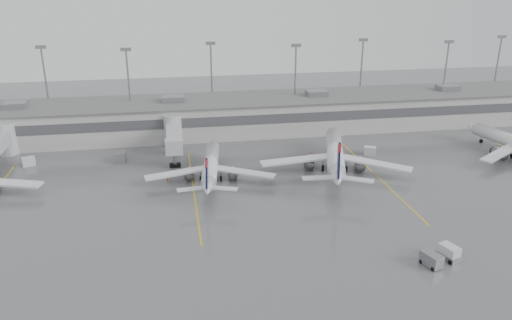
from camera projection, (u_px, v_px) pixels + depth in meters
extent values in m
plane|color=#555558|center=(328.00, 249.00, 70.10)|extent=(260.00, 260.00, 0.00)
cube|color=#9FA09B|center=(257.00, 115.00, 122.21)|extent=(150.00, 16.00, 8.00)
cube|color=#47474C|center=(263.00, 119.00, 114.43)|extent=(150.00, 0.15, 2.20)
cube|color=#606060|center=(257.00, 98.00, 120.79)|extent=(152.00, 17.00, 0.30)
cube|color=slate|center=(15.00, 105.00, 111.65)|extent=(5.00, 4.00, 1.30)
cube|color=slate|center=(447.00, 88.00, 128.59)|extent=(5.00, 4.00, 1.30)
cylinder|color=gray|center=(47.00, 90.00, 120.80)|extent=(0.44, 0.44, 20.00)
cube|color=slate|center=(41.00, 47.00, 117.23)|extent=(2.40, 0.50, 0.80)
cylinder|color=gray|center=(130.00, 93.00, 117.11)|extent=(0.44, 0.44, 20.00)
cube|color=slate|center=(126.00, 49.00, 113.53)|extent=(2.40, 0.50, 0.80)
cylinder|color=gray|center=(212.00, 84.00, 127.25)|extent=(0.44, 0.44, 20.00)
cube|color=slate|center=(210.00, 43.00, 123.68)|extent=(2.40, 0.50, 0.80)
cylinder|color=gray|center=(295.00, 87.00, 123.56)|extent=(0.44, 0.44, 20.00)
cube|color=slate|center=(296.00, 45.00, 119.99)|extent=(2.40, 0.50, 0.80)
cylinder|color=gray|center=(361.00, 79.00, 133.71)|extent=(0.44, 0.44, 20.00)
cube|color=slate|center=(363.00, 40.00, 130.14)|extent=(2.40, 0.50, 0.80)
cylinder|color=gray|center=(444.00, 82.00, 130.02)|extent=(0.44, 0.44, 20.00)
cube|color=slate|center=(449.00, 42.00, 126.44)|extent=(2.40, 0.50, 0.80)
cylinder|color=gray|center=(496.00, 74.00, 140.16)|extent=(0.44, 0.44, 20.00)
cube|color=slate|center=(502.00, 37.00, 136.59)|extent=(2.40, 0.50, 0.80)
cylinder|color=#AAACAF|center=(7.00, 138.00, 106.04)|extent=(4.00, 4.00, 7.00)
cylinder|color=#AAACAF|center=(173.00, 130.00, 111.69)|extent=(4.00, 4.00, 7.00)
cube|color=#AAACAF|center=(173.00, 135.00, 105.41)|extent=(2.80, 13.00, 2.60)
cube|color=#AAACAF|center=(174.00, 147.00, 98.50)|extent=(3.40, 2.40, 3.00)
cylinder|color=gray|center=(175.00, 160.00, 99.51)|extent=(0.70, 0.70, 2.80)
cube|color=black|center=(175.00, 165.00, 99.88)|extent=(2.20, 1.20, 0.70)
cube|color=#E5B50D|center=(194.00, 190.00, 89.41)|extent=(0.25, 40.00, 0.01)
cube|color=#E5B50D|center=(378.00, 177.00, 95.06)|extent=(0.25, 40.00, 0.01)
cube|color=silver|center=(4.00, 183.00, 86.84)|extent=(13.44, 5.61, 0.35)
cylinder|color=silver|center=(211.00, 164.00, 94.03)|extent=(5.29, 19.84, 2.68)
cone|color=silver|center=(213.00, 145.00, 104.40)|extent=(2.99, 2.84, 2.68)
cone|color=silver|center=(208.00, 188.00, 82.78)|extent=(3.25, 4.79, 2.68)
cube|color=silver|center=(176.00, 173.00, 91.71)|extent=(11.84, 4.37, 0.31)
cube|color=silver|center=(244.00, 172.00, 92.17)|extent=(11.48, 7.13, 0.31)
cube|color=black|center=(207.00, 174.00, 81.46)|extent=(0.94, 5.02, 5.84)
cube|color=#AB0D18|center=(206.00, 164.00, 79.56)|extent=(0.51, 1.83, 1.70)
cylinder|color=black|center=(213.00, 160.00, 102.36)|extent=(0.42, 0.84, 0.80)
cylinder|color=black|center=(201.00, 179.00, 93.06)|extent=(0.53, 1.03, 0.98)
cylinder|color=black|center=(221.00, 178.00, 93.19)|extent=(0.53, 1.03, 0.98)
cylinder|color=silver|center=(335.00, 152.00, 98.68)|extent=(9.87, 23.54, 3.22)
cone|color=silver|center=(333.00, 132.00, 111.06)|extent=(3.95, 3.80, 3.22)
cone|color=silver|center=(337.00, 178.00, 85.26)|extent=(4.63, 6.07, 3.22)
cube|color=silver|center=(296.00, 160.00, 97.02)|extent=(14.01, 3.10, 0.38)
cube|color=silver|center=(375.00, 163.00, 95.36)|extent=(13.06, 10.24, 0.38)
cube|color=black|center=(339.00, 162.00, 83.67)|extent=(2.05, 5.88, 7.02)
cube|color=#AB0D18|center=(340.00, 149.00, 81.39)|extent=(0.93, 2.17, 2.04)
cylinder|color=black|center=(333.00, 149.00, 108.62)|extent=(0.64, 1.03, 0.97)
cylinder|color=black|center=(323.00, 168.00, 97.86)|extent=(0.80, 1.27, 1.18)
cylinder|color=black|center=(346.00, 169.00, 97.36)|extent=(0.80, 1.27, 1.18)
cone|color=silver|center=(472.00, 127.00, 116.13)|extent=(3.37, 3.23, 2.86)
cube|color=silver|center=(500.00, 153.00, 101.45)|extent=(11.95, 8.43, 0.33)
cylinder|color=black|center=(481.00, 141.00, 114.18)|extent=(0.51, 0.91, 0.86)
cube|color=silver|center=(449.00, 252.00, 67.47)|extent=(2.44, 3.07, 2.00)
cube|color=slate|center=(448.00, 256.00, 67.69)|extent=(2.80, 3.56, 0.78)
cylinder|color=black|center=(437.00, 255.00, 68.22)|extent=(0.43, 0.67, 0.62)
cylinder|color=black|center=(446.00, 251.00, 69.03)|extent=(0.43, 0.67, 0.62)
cylinder|color=black|center=(450.00, 262.00, 66.40)|extent=(0.43, 0.67, 0.62)
cylinder|color=black|center=(460.00, 259.00, 67.20)|extent=(0.43, 0.67, 0.62)
cube|color=slate|center=(431.00, 259.00, 65.86)|extent=(2.47, 3.24, 1.74)
cylinder|color=black|center=(421.00, 262.00, 66.61)|extent=(0.40, 0.61, 0.57)
cylinder|color=black|center=(441.00, 266.00, 65.58)|extent=(0.40, 0.61, 0.57)
cube|color=silver|center=(29.00, 161.00, 100.49)|extent=(2.87, 2.38, 1.74)
cube|color=silver|center=(175.00, 150.00, 106.87)|extent=(2.82, 2.24, 1.76)
cube|color=silver|center=(370.00, 151.00, 106.58)|extent=(2.92, 2.50, 1.74)
cube|color=slate|center=(121.00, 157.00, 102.74)|extent=(2.16, 3.29, 2.00)
cone|color=#FB3305|center=(167.00, 179.00, 93.25)|extent=(0.38, 0.38, 0.60)
cone|color=#FB3305|center=(310.00, 153.00, 106.76)|extent=(0.42, 0.42, 0.67)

